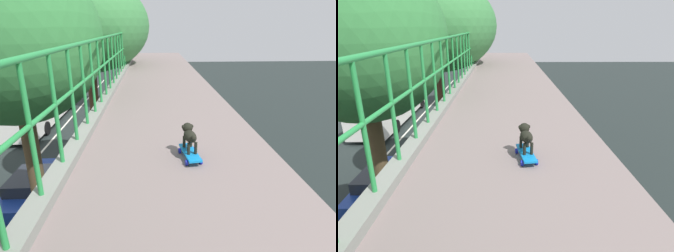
{
  "view_description": "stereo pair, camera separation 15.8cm",
  "coord_description": "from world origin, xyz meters",
  "views": [
    {
      "loc": [
        0.73,
        0.04,
        7.23
      ],
      "look_at": [
        0.92,
        3.52,
        5.99
      ],
      "focal_mm": 30.2,
      "sensor_mm": 36.0,
      "label": 1
    },
    {
      "loc": [
        0.89,
        0.03,
        7.23
      ],
      "look_at": [
        0.92,
        3.52,
        5.99
      ],
      "focal_mm": 30.2,
      "sensor_mm": 36.0,
      "label": 2
    }
  ],
  "objects": [
    {
      "name": "roadside_tree_mid",
      "position": [
        -2.17,
        6.33,
        6.9
      ],
      "size": [
        3.72,
        3.72,
        8.75
      ],
      "color": "brown",
      "rests_on": "ground"
    },
    {
      "name": "small_dog",
      "position": [
        1.15,
        3.1,
        6.03
      ],
      "size": [
        0.18,
        0.38,
        0.3
      ],
      "color": "black",
      "rests_on": "toy_skateboard"
    },
    {
      "name": "city_bus",
      "position": [
        -7.89,
        21.77,
        1.81
      ],
      "size": [
        2.63,
        10.42,
        3.19
      ],
      "color": "white",
      "rests_on": "ground"
    },
    {
      "name": "toy_skateboard",
      "position": [
        1.16,
        3.04,
        5.82
      ],
      "size": [
        0.25,
        0.52,
        0.09
      ],
      "color": "#1181D5",
      "rests_on": "overpass_deck"
    },
    {
      "name": "roadside_tree_far",
      "position": [
        -1.73,
        11.63,
        7.17
      ],
      "size": [
        4.74,
        4.74,
        8.99
      ],
      "color": "brown",
      "rests_on": "ground"
    },
    {
      "name": "car_blue_fifth",
      "position": [
        -4.58,
        11.09,
        0.61
      ],
      "size": [
        1.75,
        4.49,
        1.29
      ],
      "color": "#1B3898",
      "rests_on": "ground"
    },
    {
      "name": "roadside_tree_farthest",
      "position": [
        -1.92,
        24.76,
        6.56
      ],
      "size": [
        4.17,
        4.17,
        8.47
      ],
      "color": "#553127",
      "rests_on": "ground"
    }
  ]
}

